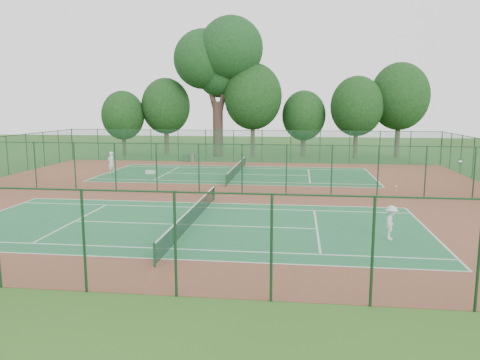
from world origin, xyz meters
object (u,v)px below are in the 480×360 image
Objects in this scene: player_far at (111,163)px; big_tree at (219,58)px; bench at (188,158)px; kit_bag at (150,172)px; trash_bin at (192,158)px; player_near at (391,223)px.

big_tree reaches higher than player_far.
bench is 9.24m from kit_bag.
trash_bin is (5.35, 9.29, -0.60)m from player_far.
bench reaches higher than trash_bin.
trash_bin is (-15.73, 27.93, -0.41)m from player_near.
player_far is 20.13m from big_tree.
player_far is 2.49× the size of trash_bin.
big_tree reaches higher than player_near.
bench is at bearing 173.90° from player_far.
trash_bin is 0.05× the size of big_tree.
kit_bag is at bearing 115.02° from player_far.
trash_bin is at bearing 42.73° from player_near.
player_near is 32.06m from trash_bin.
player_near is 0.81× the size of player_far.
player_far is 2.34× the size of kit_bag.
bench is at bearing 87.03° from kit_bag.
player_far is 3.67m from kit_bag.
kit_bag is (3.57, 0.21, -0.84)m from player_far.
big_tree reaches higher than trash_bin.
player_near is 1.17× the size of bench.
big_tree is at bearing 35.31° from player_near.
bench is at bearing -111.21° from big_tree.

